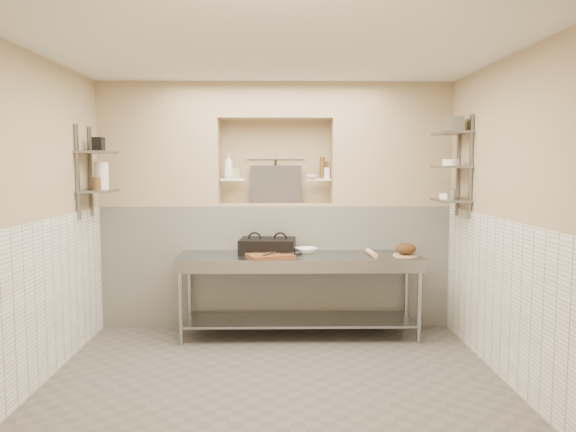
{
  "coord_description": "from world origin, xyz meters",
  "views": [
    {
      "loc": [
        0.03,
        -4.8,
        1.87
      ],
      "look_at": [
        0.13,
        0.9,
        1.35
      ],
      "focal_mm": 35.0,
      "sensor_mm": 36.0,
      "label": 1
    }
  ],
  "objects_px": {
    "bottle_soap": "(229,166)",
    "jug_left": "(102,176)",
    "bread_loaf": "(406,249)",
    "bowl_alcove": "(312,177)",
    "mixing_bowl": "(306,250)",
    "rolling_pin": "(371,253)",
    "cutting_board": "(270,256)",
    "panini_press": "(268,246)",
    "prep_table": "(299,279)"
  },
  "relations": [
    {
      "from": "prep_table",
      "to": "bread_loaf",
      "type": "relative_size",
      "value": 12.14
    },
    {
      "from": "panini_press",
      "to": "cutting_board",
      "type": "height_order",
      "value": "panini_press"
    },
    {
      "from": "cutting_board",
      "to": "bottle_soap",
      "type": "bearing_deg",
      "value": 123.92
    },
    {
      "from": "bottle_soap",
      "to": "bowl_alcove",
      "type": "bearing_deg",
      "value": -1.87
    },
    {
      "from": "prep_table",
      "to": "mixing_bowl",
      "type": "xyz_separation_m",
      "value": [
        0.08,
        0.15,
        0.29
      ]
    },
    {
      "from": "bowl_alcove",
      "to": "cutting_board",
      "type": "bearing_deg",
      "value": -124.51
    },
    {
      "from": "prep_table",
      "to": "bowl_alcove",
      "type": "distance_m",
      "value": 1.22
    },
    {
      "from": "bowl_alcove",
      "to": "prep_table",
      "type": "bearing_deg",
      "value": -107.37
    },
    {
      "from": "prep_table",
      "to": "bread_loaf",
      "type": "bearing_deg",
      "value": -4.23
    },
    {
      "from": "panini_press",
      "to": "bowl_alcove",
      "type": "bearing_deg",
      "value": 41.73
    },
    {
      "from": "cutting_board",
      "to": "bowl_alcove",
      "type": "bearing_deg",
      "value": 55.49
    },
    {
      "from": "mixing_bowl",
      "to": "bread_loaf",
      "type": "bearing_deg",
      "value": -12.49
    },
    {
      "from": "bottle_soap",
      "to": "jug_left",
      "type": "distance_m",
      "value": 1.41
    },
    {
      "from": "rolling_pin",
      "to": "bottle_soap",
      "type": "height_order",
      "value": "bottle_soap"
    },
    {
      "from": "bread_loaf",
      "to": "panini_press",
      "type": "bearing_deg",
      "value": 171.95
    },
    {
      "from": "bottle_soap",
      "to": "prep_table",
      "type": "bearing_deg",
      "value": -33.88
    },
    {
      "from": "prep_table",
      "to": "jug_left",
      "type": "height_order",
      "value": "jug_left"
    },
    {
      "from": "bottle_soap",
      "to": "bowl_alcove",
      "type": "xyz_separation_m",
      "value": [
        0.96,
        -0.03,
        -0.12
      ]
    },
    {
      "from": "prep_table",
      "to": "panini_press",
      "type": "relative_size",
      "value": 4.13
    },
    {
      "from": "bread_loaf",
      "to": "mixing_bowl",
      "type": "bearing_deg",
      "value": 167.51
    },
    {
      "from": "jug_left",
      "to": "rolling_pin",
      "type": "bearing_deg",
      "value": -0.83
    },
    {
      "from": "panini_press",
      "to": "rolling_pin",
      "type": "relative_size",
      "value": 1.69
    },
    {
      "from": "bottle_soap",
      "to": "jug_left",
      "type": "height_order",
      "value": "bottle_soap"
    },
    {
      "from": "bread_loaf",
      "to": "bottle_soap",
      "type": "xyz_separation_m",
      "value": [
        -1.93,
        0.62,
        0.88
      ]
    },
    {
      "from": "cutting_board",
      "to": "rolling_pin",
      "type": "distance_m",
      "value": 1.1
    },
    {
      "from": "panini_press",
      "to": "bowl_alcove",
      "type": "xyz_separation_m",
      "value": [
        0.51,
        0.38,
        0.75
      ]
    },
    {
      "from": "prep_table",
      "to": "rolling_pin",
      "type": "height_order",
      "value": "rolling_pin"
    },
    {
      "from": "cutting_board",
      "to": "jug_left",
      "type": "height_order",
      "value": "jug_left"
    },
    {
      "from": "prep_table",
      "to": "bottle_soap",
      "type": "xyz_separation_m",
      "value": [
        -0.8,
        0.54,
        1.21
      ]
    },
    {
      "from": "cutting_board",
      "to": "jug_left",
      "type": "xyz_separation_m",
      "value": [
        -1.78,
        0.18,
        0.84
      ]
    },
    {
      "from": "mixing_bowl",
      "to": "rolling_pin",
      "type": "bearing_deg",
      "value": -16.05
    },
    {
      "from": "panini_press",
      "to": "cutting_board",
      "type": "xyz_separation_m",
      "value": [
        0.03,
        -0.31,
        -0.06
      ]
    },
    {
      "from": "mixing_bowl",
      "to": "bowl_alcove",
      "type": "height_order",
      "value": "bowl_alcove"
    },
    {
      "from": "panini_press",
      "to": "bowl_alcove",
      "type": "relative_size",
      "value": 4.27
    },
    {
      "from": "prep_table",
      "to": "rolling_pin",
      "type": "distance_m",
      "value": 0.82
    },
    {
      "from": "rolling_pin",
      "to": "bowl_alcove",
      "type": "relative_size",
      "value": 2.53
    },
    {
      "from": "bread_loaf",
      "to": "bowl_alcove",
      "type": "bearing_deg",
      "value": 148.76
    },
    {
      "from": "bowl_alcove",
      "to": "jug_left",
      "type": "height_order",
      "value": "jug_left"
    },
    {
      "from": "rolling_pin",
      "to": "bowl_alcove",
      "type": "distance_m",
      "value": 1.16
    },
    {
      "from": "rolling_pin",
      "to": "bread_loaf",
      "type": "relative_size",
      "value": 1.74
    },
    {
      "from": "rolling_pin",
      "to": "panini_press",
      "type": "bearing_deg",
      "value": 171.11
    },
    {
      "from": "bowl_alcove",
      "to": "jug_left",
      "type": "distance_m",
      "value": 2.31
    },
    {
      "from": "prep_table",
      "to": "cutting_board",
      "type": "relative_size",
      "value": 5.75
    },
    {
      "from": "cutting_board",
      "to": "bread_loaf",
      "type": "relative_size",
      "value": 2.11
    },
    {
      "from": "bread_loaf",
      "to": "bottle_soap",
      "type": "distance_m",
      "value": 2.21
    },
    {
      "from": "mixing_bowl",
      "to": "rolling_pin",
      "type": "distance_m",
      "value": 0.72
    },
    {
      "from": "prep_table",
      "to": "bottle_soap",
      "type": "bearing_deg",
      "value": 146.12
    },
    {
      "from": "mixing_bowl",
      "to": "rolling_pin",
      "type": "xyz_separation_m",
      "value": [
        0.69,
        -0.2,
        -0.0
      ]
    },
    {
      "from": "rolling_pin",
      "to": "jug_left",
      "type": "distance_m",
      "value": 2.99
    },
    {
      "from": "rolling_pin",
      "to": "jug_left",
      "type": "height_order",
      "value": "jug_left"
    }
  ]
}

